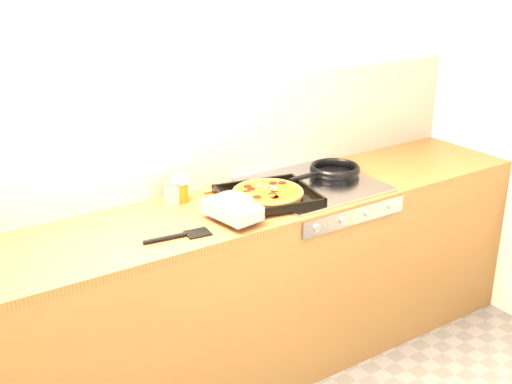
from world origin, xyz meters
TOP-DOWN VIEW (x-y plane):
  - room_shell at (0.00, 1.39)m, footprint 3.20×3.20m
  - counter_run at (0.00, 1.10)m, footprint 3.20×0.62m
  - stovetop at (0.45, 1.10)m, footprint 0.60×0.56m
  - pizza_on_tray at (0.08, 1.03)m, footprint 0.59×0.46m
  - frying_pan at (0.61, 1.14)m, footprint 0.43×0.27m
  - tomato_can at (-0.23, 1.27)m, footprint 0.09×0.09m
  - juice_glass at (-0.19, 1.28)m, footprint 0.08×0.08m
  - wooden_spoon at (0.13, 1.28)m, footprint 0.30×0.07m
  - black_spatula at (-0.37, 0.93)m, footprint 0.29×0.10m

SIDE VIEW (x-z plane):
  - counter_run at x=0.00m, z-range 0.00..0.90m
  - stovetop at x=0.45m, z-range 0.90..0.92m
  - black_spatula at x=-0.37m, z-range 0.90..0.92m
  - wooden_spoon at x=0.13m, z-range 0.90..0.92m
  - frying_pan at x=0.61m, z-range 0.92..0.96m
  - pizza_on_tray at x=0.08m, z-range 0.91..0.98m
  - tomato_can at x=-0.23m, z-range 0.90..1.01m
  - juice_glass at x=-0.19m, z-range 0.90..1.03m
  - room_shell at x=0.00m, z-range -0.45..2.75m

